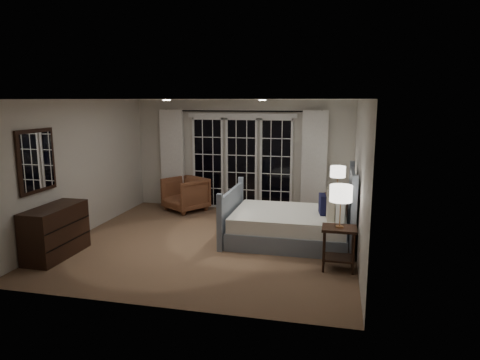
% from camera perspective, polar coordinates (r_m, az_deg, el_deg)
% --- Properties ---
extents(floor, '(5.00, 5.00, 0.00)m').
position_cam_1_polar(floor, '(7.73, -3.86, -8.22)').
color(floor, brown).
rests_on(floor, ground).
extents(ceiling, '(5.00, 5.00, 0.00)m').
position_cam_1_polar(ceiling, '(7.32, -4.11, 10.66)').
color(ceiling, white).
rests_on(ceiling, wall_back).
extents(wall_left, '(0.02, 5.00, 2.50)m').
position_cam_1_polar(wall_left, '(8.48, -20.38, 1.53)').
color(wall_left, beige).
rests_on(wall_left, floor).
extents(wall_right, '(0.02, 5.00, 2.50)m').
position_cam_1_polar(wall_right, '(7.12, 15.66, 0.18)').
color(wall_right, beige).
rests_on(wall_right, floor).
extents(wall_back, '(5.00, 0.02, 2.50)m').
position_cam_1_polar(wall_back, '(9.81, 0.25, 3.34)').
color(wall_back, beige).
rests_on(wall_back, floor).
extents(wall_front, '(5.00, 0.02, 2.50)m').
position_cam_1_polar(wall_front, '(5.13, -12.10, -3.61)').
color(wall_front, beige).
rests_on(wall_front, floor).
extents(french_doors, '(2.50, 0.04, 2.20)m').
position_cam_1_polar(french_doors, '(9.80, 0.19, 2.38)').
color(french_doors, black).
rests_on(french_doors, wall_back).
extents(curtain_rod, '(3.50, 0.03, 0.03)m').
position_cam_1_polar(curtain_rod, '(9.64, 0.12, 9.17)').
color(curtain_rod, black).
rests_on(curtain_rod, wall_back).
extents(curtain_left, '(0.55, 0.10, 2.25)m').
position_cam_1_polar(curtain_left, '(10.20, -9.00, 2.92)').
color(curtain_left, white).
rests_on(curtain_left, curtain_rod).
extents(curtain_right, '(0.55, 0.10, 2.25)m').
position_cam_1_polar(curtain_right, '(9.49, 9.86, 2.32)').
color(curtain_right, white).
rests_on(curtain_right, curtain_rod).
extents(downlight_a, '(0.12, 0.12, 0.01)m').
position_cam_1_polar(downlight_a, '(7.71, 3.01, 10.59)').
color(downlight_a, white).
rests_on(downlight_a, ceiling).
extents(downlight_b, '(0.12, 0.12, 0.01)m').
position_cam_1_polar(downlight_b, '(7.14, -9.75, 10.46)').
color(downlight_b, white).
rests_on(downlight_b, ceiling).
extents(bed, '(2.19, 1.57, 1.28)m').
position_cam_1_polar(bed, '(7.70, 7.09, -5.81)').
color(bed, slate).
rests_on(bed, floor).
extents(nightstand_left, '(0.50, 0.40, 0.65)m').
position_cam_1_polar(nightstand_left, '(6.54, 13.04, -8.02)').
color(nightstand_left, black).
rests_on(nightstand_left, floor).
extents(nightstand_right, '(0.50, 0.40, 0.65)m').
position_cam_1_polar(nightstand_right, '(8.71, 12.74, -3.37)').
color(nightstand_right, black).
rests_on(nightstand_right, floor).
extents(lamp_left, '(0.33, 0.33, 0.63)m').
position_cam_1_polar(lamp_left, '(6.35, 13.31, -1.80)').
color(lamp_left, '#BE824C').
rests_on(lamp_left, nightstand_left).
extents(lamp_right, '(0.30, 0.30, 0.58)m').
position_cam_1_polar(lamp_right, '(8.58, 12.92, 1.04)').
color(lamp_right, '#BE824C').
rests_on(lamp_right, nightstand_right).
extents(armchair, '(1.15, 1.15, 0.77)m').
position_cam_1_polar(armchair, '(9.82, -7.28, -1.89)').
color(armchair, brown).
rests_on(armchair, floor).
extents(dresser, '(0.50, 1.17, 0.83)m').
position_cam_1_polar(dresser, '(7.52, -23.38, -6.33)').
color(dresser, black).
rests_on(dresser, floor).
extents(mirror, '(0.05, 0.85, 1.00)m').
position_cam_1_polar(mirror, '(7.43, -25.50, 2.30)').
color(mirror, black).
rests_on(mirror, wall_left).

